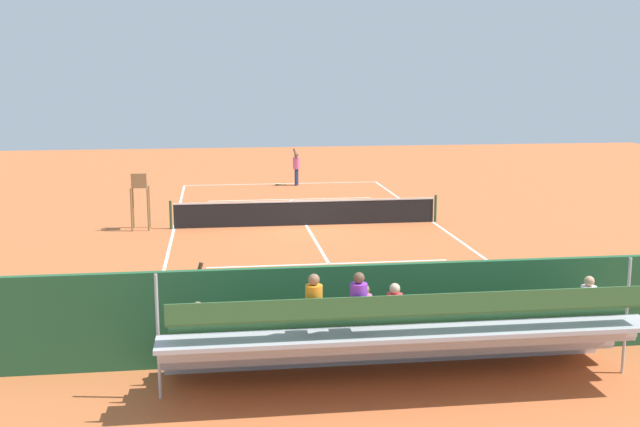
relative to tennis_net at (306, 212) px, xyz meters
The scene contains 13 objects.
ground_plane 0.50m from the tennis_net, ahead, with size 60.00×60.00×0.00m, color #BC6033.
court_line_markings 0.50m from the tennis_net, 90.00° to the right, with size 10.10×22.20×0.01m.
tennis_net is the anchor object (origin of this frame).
backdrop_wall 14.01m from the tennis_net, 90.00° to the left, with size 18.00×0.16×2.00m, color #235633.
bleacher_stand 15.38m from the tennis_net, 89.75° to the left, with size 9.06×2.40×2.48m.
umpire_chair 6.25m from the tennis_net, ahead, with size 0.67×0.67×2.14m.
courtside_bench 13.51m from the tennis_net, 100.71° to the left, with size 1.80×0.40×0.93m.
equipment_bag 13.45m from the tennis_net, 94.66° to the left, with size 0.90×0.36×0.36m, color #334C8C.
tennis_player 10.38m from the tennis_net, 93.95° to the right, with size 0.46×0.56×1.93m.
tennis_racket 10.89m from the tennis_net, 89.15° to the right, with size 0.42×0.57×0.03m.
tennis_ball_near 9.96m from the tennis_net, 108.68° to the right, with size 0.07×0.07×0.07m, color #CCDB33.
tennis_ball_far 10.05m from the tennis_net, 104.44° to the right, with size 0.07×0.07×0.07m, color #CCDB33.
line_judge 13.79m from the tennis_net, 73.94° to the left, with size 0.37×0.54×1.93m.
Camera 1 is at (3.40, 29.23, 5.96)m, focal length 43.94 mm.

